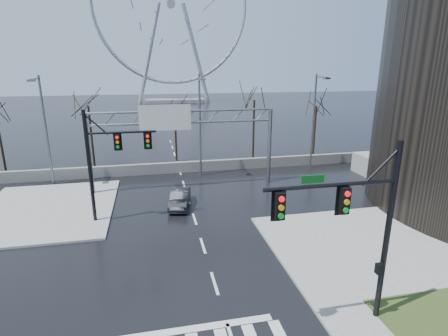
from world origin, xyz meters
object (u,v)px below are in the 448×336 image
object	(u,v)px
signal_mast_near	(360,220)
car	(180,198)
ferris_wheel	(171,11)
signal_mast_far	(106,156)
sign_gantry	(179,132)

from	to	relation	value
signal_mast_near	car	xyz separation A→B (m)	(-5.96, 14.73, -4.21)
ferris_wheel	car	size ratio (longest dim) A/B	12.63
signal_mast_far	car	world-z (taller)	signal_mast_far
car	sign_gantry	bearing A→B (deg)	95.40
signal_mast_far	ferris_wheel	distance (m)	89.30
signal_mast_far	car	bearing A→B (deg)	18.92
signal_mast_near	sign_gantry	size ratio (longest dim) A/B	0.49
signal_mast_far	car	distance (m)	6.77
signal_mast_far	sign_gantry	bearing A→B (deg)	47.53
signal_mast_near	car	bearing A→B (deg)	112.05
signal_mast_near	signal_mast_far	bearing A→B (deg)	130.26
signal_mast_far	signal_mast_near	bearing A→B (deg)	-49.74
signal_mast_near	ferris_wheel	bearing A→B (deg)	90.08
sign_gantry	car	world-z (taller)	sign_gantry
signal_mast_near	sign_gantry	xyz separation A→B (m)	(-5.52, 19.00, 0.31)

